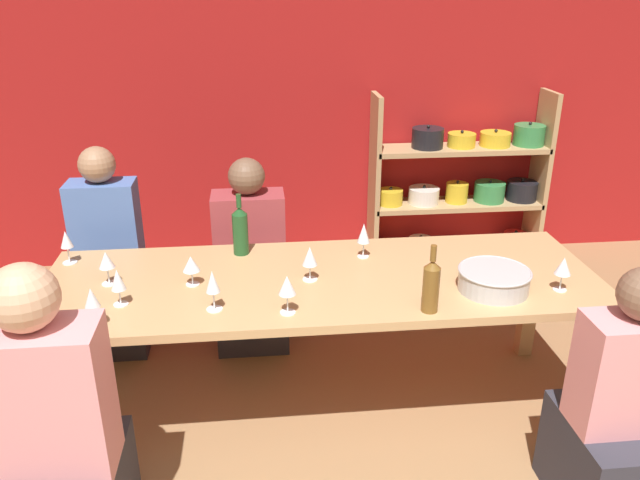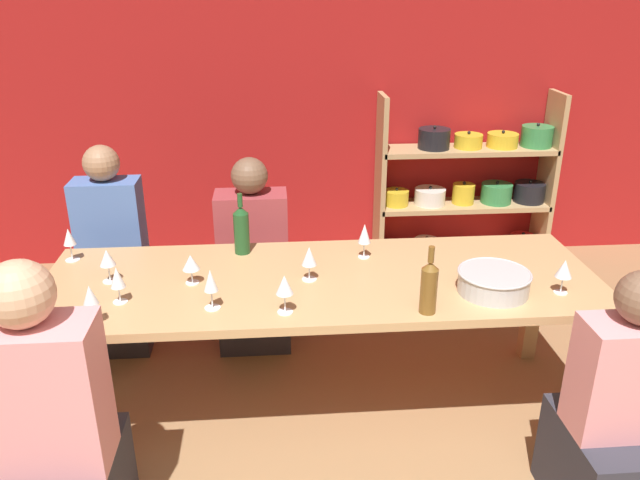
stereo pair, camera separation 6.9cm
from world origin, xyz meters
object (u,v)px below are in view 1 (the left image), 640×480
(dining_table, at_px, (322,292))
(wine_glass_white_a, at_px, (92,299))
(shelf_unit, at_px, (461,192))
(person_near_b, at_px, (57,458))
(person_far_a, at_px, (251,275))
(wine_glass_white_b, at_px, (191,265))
(wine_bottle_green, at_px, (431,285))
(wine_glass_empty_b, at_px, (364,234))
(wine_glass_red_b, at_px, (310,257))
(person_far_b, at_px, (113,275))
(wine_glass_red_d, at_px, (106,261))
(wine_bottle_dark, at_px, (240,230))
(person_near_a, at_px, (615,427))
(wine_glass_red_a, at_px, (563,267))
(mixing_bowl, at_px, (494,279))
(wine_glass_empty_a, at_px, (66,241))
(wine_glass_white_c, at_px, (287,286))
(wine_glass_white_d, at_px, (213,283))

(dining_table, xyz_separation_m, wine_glass_white_a, (-0.96, -0.35, 0.20))
(shelf_unit, distance_m, person_near_b, 3.37)
(person_far_a, bearing_deg, wine_glass_white_b, 70.90)
(wine_bottle_green, relative_size, wine_glass_empty_b, 1.67)
(wine_glass_white_a, bearing_deg, wine_glass_red_b, 20.47)
(wine_glass_red_b, bearing_deg, person_far_b, 145.15)
(person_near_b, bearing_deg, wine_glass_red_b, 37.60)
(wine_glass_red_d, bearing_deg, wine_bottle_dark, 25.46)
(wine_bottle_green, bearing_deg, person_near_a, -32.48)
(dining_table, relative_size, person_far_b, 2.17)
(wine_glass_red_a, bearing_deg, mixing_bowl, 173.76)
(dining_table, bearing_deg, wine_glass_empty_b, 42.89)
(wine_glass_empty_b, distance_m, person_far_b, 1.52)
(wine_glass_red_d, bearing_deg, wine_glass_red_b, -3.32)
(wine_bottle_green, height_order, wine_glass_empty_a, wine_bottle_green)
(wine_glass_white_c, height_order, person_far_b, person_far_b)
(person_far_b, bearing_deg, wine_bottle_green, 144.80)
(wine_glass_white_c, bearing_deg, wine_glass_empty_a, 149.54)
(wine_glass_white_a, height_order, person_near_b, person_near_b)
(shelf_unit, bearing_deg, wine_glass_red_a, -95.44)
(mixing_bowl, distance_m, wine_glass_red_b, 0.83)
(dining_table, height_order, wine_glass_empty_a, wine_glass_empty_a)
(shelf_unit, relative_size, mixing_bowl, 4.01)
(wine_glass_white_b, bearing_deg, person_far_a, 70.90)
(person_near_b, bearing_deg, mixing_bowl, 17.53)
(wine_glass_white_a, relative_size, wine_glass_red_d, 1.08)
(wine_glass_white_a, bearing_deg, person_near_b, -101.32)
(wine_glass_white_b, distance_m, person_far_a, 0.89)
(wine_glass_red_a, relative_size, person_near_b, 0.13)
(wine_glass_red_a, bearing_deg, wine_glass_white_c, -176.34)
(person_far_a, bearing_deg, wine_glass_empty_a, 26.30)
(wine_glass_white_d, bearing_deg, dining_table, 27.69)
(dining_table, bearing_deg, wine_glass_white_d, -152.31)
(shelf_unit, relative_size, wine_glass_white_d, 7.18)
(wine_bottle_green, xyz_separation_m, person_far_b, (-1.55, 1.10, -0.40))
(wine_bottle_dark, height_order, wine_glass_white_b, wine_bottle_dark)
(shelf_unit, xyz_separation_m, wine_glass_red_a, (-0.19, -1.95, 0.30))
(wine_glass_white_a, xyz_separation_m, wine_glass_white_b, (0.36, 0.34, -0.03))
(wine_glass_empty_a, height_order, wine_glass_red_b, wine_glass_empty_a)
(wine_glass_white_b, xyz_separation_m, wine_glass_empty_a, (-0.62, 0.30, 0.02))
(wine_glass_white_a, xyz_separation_m, wine_glass_red_d, (-0.02, 0.39, -0.01))
(dining_table, bearing_deg, wine_glass_white_a, -159.88)
(person_near_b, distance_m, person_far_b, 1.51)
(wine_glass_red_b, relative_size, wine_glass_empty_b, 0.93)
(dining_table, distance_m, mixing_bowl, 0.79)
(wine_bottle_dark, bearing_deg, wine_glass_white_b, -123.39)
(mixing_bowl, height_order, wine_glass_red_d, wine_glass_red_d)
(dining_table, relative_size, wine_glass_white_d, 14.31)
(wine_glass_empty_b, height_order, person_near_a, person_near_a)
(mixing_bowl, bearing_deg, wine_glass_empty_b, 141.13)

